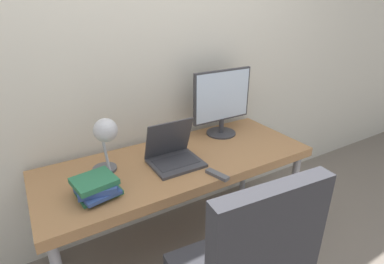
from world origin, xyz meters
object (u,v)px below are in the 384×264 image
object	(u,v)px
laptop	(173,155)
book_stack	(96,187)
desk_lamp	(105,137)
monitor	(222,100)

from	to	relation	value
laptop	book_stack	size ratio (longest dim) A/B	1.26
desk_lamp	laptop	bearing A→B (deg)	-1.96
monitor	book_stack	xyz separation A→B (m)	(-1.00, -0.31, -0.21)
monitor	desk_lamp	xyz separation A→B (m)	(-0.90, -0.19, 0.00)
desk_lamp	book_stack	bearing A→B (deg)	-132.09
laptop	book_stack	bearing A→B (deg)	-168.43
laptop	monitor	world-z (taller)	monitor
laptop	monitor	xyz separation A→B (m)	(0.51, 0.21, 0.21)
monitor	desk_lamp	distance (m)	0.92
laptop	book_stack	xyz separation A→B (m)	(-0.49, -0.10, -0.00)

